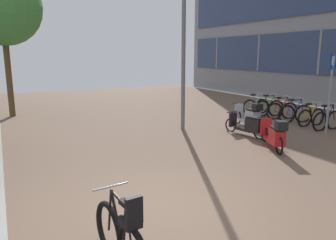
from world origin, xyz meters
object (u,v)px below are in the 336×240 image
Objects in this scene: lamp_post at (184,34)px; street_tree at (2,7)px; parking_sign at (331,86)px; scooter_far at (249,125)px; bicycle_rack_04 at (269,108)px; bicycle_rack_05 at (256,106)px; bicycle_rack_00 at (327,120)px; bicycle_rack_03 at (282,111)px; scooter_mid at (274,135)px; bicycle_rack_01 at (311,117)px; scooter_near at (250,116)px; bicycle_rack_02 at (295,114)px.

lamp_post is 0.97× the size of street_tree.
parking_sign is at bearing -36.89° from lamp_post.
bicycle_rack_04 is at bearing 35.37° from scooter_far.
scooter_far is at bearing -136.05° from bicycle_rack_05.
street_tree is (-9.76, 8.14, 4.20)m from bicycle_rack_00.
bicycle_rack_00 is 0.81× the size of scooter_far.
scooter_mid is at bearing -139.77° from bicycle_rack_03.
bicycle_rack_03 is 1.02× the size of bicycle_rack_05.
scooter_far is at bearing -178.54° from bicycle_rack_01.
scooter_mid is 4.57m from lamp_post.
bicycle_rack_01 is 0.96× the size of bicycle_rack_03.
bicycle_rack_00 is 2.70m from scooter_near.
bicycle_rack_05 is at bearing 93.36° from bicycle_rack_03.
bicycle_rack_02 is 3.22m from scooter_far.
lamp_post is at bearing -46.45° from street_tree.
bicycle_rack_05 is (-0.09, 0.73, -0.01)m from bicycle_rack_04.
bicycle_rack_00 is at bearing -35.40° from scooter_near.
bicycle_rack_01 is 2.42m from scooter_near.
bicycle_rack_02 is at bearing -89.58° from bicycle_rack_05.
bicycle_rack_01 is 0.73m from bicycle_rack_02.
bicycle_rack_05 is 0.75× the size of scooter_near.
street_tree is at bearing 133.55° from lamp_post.
bicycle_rack_01 is 0.80× the size of scooter_mid.
bicycle_rack_03 is at bearing -31.06° from street_tree.
scooter_far is at bearing -165.48° from bicycle_rack_02.
bicycle_rack_05 is at bearing 52.00° from scooter_mid.
parking_sign reaches higher than scooter_far.
scooter_mid is at bearing -55.04° from street_tree.
parking_sign is at bearing -145.26° from bicycle_rack_00.
scooter_far is (-0.86, -0.91, -0.08)m from scooter_near.
bicycle_rack_04 is 0.78× the size of scooter_far.
bicycle_rack_04 is at bearing 30.09° from scooter_near.
bicycle_rack_05 is at bearing 43.95° from scooter_far.
scooter_mid is 3.20m from parking_sign.
bicycle_rack_02 is (0.06, 1.45, 0.01)m from bicycle_rack_00.
bicycle_rack_05 reaches higher than scooter_far.
bicycle_rack_01 is 0.22× the size of lamp_post.
scooter_far is 0.28× the size of street_tree.
parking_sign is at bearing -98.38° from bicycle_rack_05.
bicycle_rack_02 reaches higher than scooter_mid.
scooter_far is at bearing -133.27° from scooter_near.
bicycle_rack_01 is at bearing -91.34° from bicycle_rack_04.
scooter_mid is at bearing -105.35° from scooter_far.
parking_sign is (-0.68, -2.56, 1.29)m from bicycle_rack_03.
bicycle_rack_02 is at bearing 91.45° from bicycle_rack_01.
street_tree is (-9.81, 4.50, 4.21)m from bicycle_rack_05.
lamp_post is at bearing -175.45° from bicycle_rack_04.
bicycle_rack_02 reaches higher than scooter_near.
parking_sign is at bearing -119.46° from bicycle_rack_01.
lamp_post is (-4.57, 0.36, 2.96)m from bicycle_rack_03.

